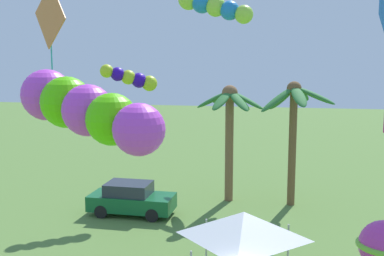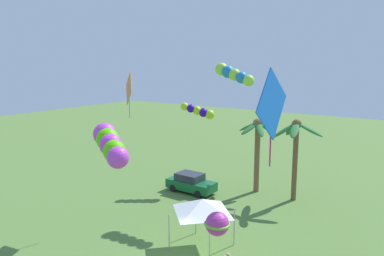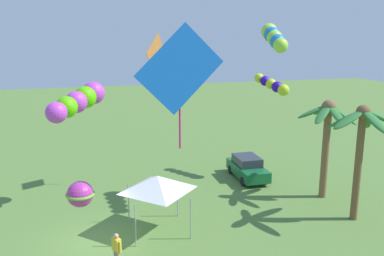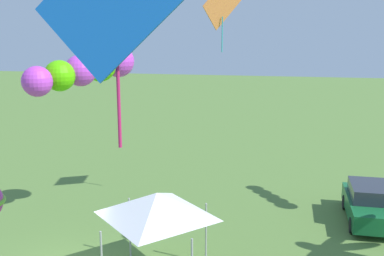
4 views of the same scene
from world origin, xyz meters
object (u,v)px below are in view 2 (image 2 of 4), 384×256
at_px(parked_car_0, 191,183).
at_px(kite_tube_2, 199,111).
at_px(palm_tree_0, 258,137).
at_px(festival_tent, 202,206).
at_px(kite_diamond_1, 272,105).
at_px(kite_ball_0, 217,224).
at_px(kite_tube_3, 233,74).
at_px(kite_tube_5, 110,144).
at_px(palm_tree_1, 296,139).
at_px(kite_diamond_4, 129,88).

distance_m(parked_car_0, kite_tube_2, 5.81).
xyz_separation_m(palm_tree_0, festival_tent, (1.57, -10.29, -1.93)).
xyz_separation_m(palm_tree_0, kite_diamond_1, (5.31, -10.08, 3.82)).
bearing_deg(kite_ball_0, festival_tent, 130.67).
bearing_deg(festival_tent, palm_tree_0, 98.68).
bearing_deg(kite_tube_3, kite_tube_5, -97.45).
distance_m(palm_tree_1, kite_tube_2, 8.06).
distance_m(kite_ball_0, kite_diamond_4, 11.72).
distance_m(kite_tube_3, kite_tube_5, 10.89).
relative_size(parked_car_0, festival_tent, 1.38).
bearing_deg(kite_diamond_1, festival_tent, -176.77).
bearing_deg(palm_tree_0, kite_ball_0, -71.43).
bearing_deg(kite_tube_3, festival_tent, -73.88).
distance_m(palm_tree_1, kite_ball_0, 13.91).
height_order(festival_tent, kite_ball_0, kite_ball_0).
bearing_deg(festival_tent, palm_tree_1, 81.33).
height_order(kite_ball_0, kite_tube_5, kite_tube_5).
height_order(palm_tree_0, festival_tent, palm_tree_0).
bearing_deg(palm_tree_0, kite_tube_3, -96.78).
relative_size(kite_tube_2, kite_diamond_4, 0.86).
bearing_deg(kite_ball_0, kite_tube_5, 178.70).
relative_size(palm_tree_0, kite_tube_5, 1.47).
xyz_separation_m(kite_ball_0, kite_diamond_1, (0.64, 3.82, 4.70)).
xyz_separation_m(palm_tree_1, kite_tube_2, (-7.83, -1.10, 1.57)).
height_order(festival_tent, kite_diamond_1, kite_diamond_1).
height_order(festival_tent, kite_tube_5, kite_tube_5).
bearing_deg(kite_tube_5, kite_diamond_4, 123.28).
height_order(parked_car_0, festival_tent, festival_tent).
relative_size(kite_ball_0, kite_tube_3, 0.48).
xyz_separation_m(festival_tent, kite_tube_5, (-3.33, -3.46, 3.68)).
bearing_deg(palm_tree_0, parked_car_0, -144.02).
distance_m(palm_tree_0, festival_tent, 10.59).
bearing_deg(kite_tube_2, festival_tent, -55.31).
height_order(palm_tree_0, kite_tube_2, kite_tube_2).
distance_m(palm_tree_0, kite_diamond_1, 12.01).
bearing_deg(kite_tube_5, kite_tube_3, 82.55).
height_order(palm_tree_0, kite_diamond_4, kite_diamond_4).
distance_m(kite_ball_0, kite_diamond_1, 6.09).
height_order(palm_tree_0, kite_ball_0, palm_tree_0).
distance_m(palm_tree_0, kite_tube_5, 13.97).
relative_size(kite_diamond_1, kite_tube_2, 1.83).
distance_m(palm_tree_1, festival_tent, 10.52).
bearing_deg(kite_ball_0, kite_diamond_1, 80.50).
height_order(kite_tube_3, kite_diamond_4, kite_tube_3).
xyz_separation_m(kite_ball_0, kite_tube_5, (-6.43, 0.15, 2.63)).
xyz_separation_m(palm_tree_0, parked_car_0, (-4.21, -3.06, -3.65)).
distance_m(festival_tent, kite_ball_0, 4.87).
bearing_deg(festival_tent, parked_car_0, 128.65).
xyz_separation_m(festival_tent, kite_diamond_4, (-6.36, 1.16, 6.06)).
relative_size(kite_ball_0, kite_diamond_4, 0.51).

